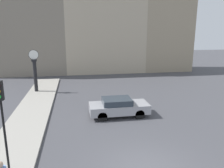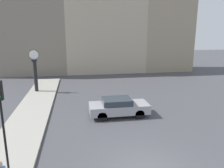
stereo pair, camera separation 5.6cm
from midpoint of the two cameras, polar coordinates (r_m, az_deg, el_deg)
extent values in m
cube|color=#A39E93|center=(18.56, -19.63, -6.04)|extent=(2.72, 22.00, 0.15)
cube|color=gray|center=(33.91, -21.53, 14.74)|extent=(10.87, 5.00, 14.58)
cube|color=#B7A88E|center=(33.64, -1.79, 17.31)|extent=(11.51, 5.00, 16.52)
cube|color=gray|center=(36.14, 13.86, 14.66)|extent=(7.51, 5.00, 13.99)
cube|color=#9E9EA3|center=(16.05, 1.92, -6.26)|extent=(4.29, 1.82, 0.64)
cube|color=#2D3842|center=(15.85, 1.32, -4.51)|extent=(2.06, 1.64, 0.41)
cylinder|color=black|center=(17.17, 5.76, -5.93)|extent=(0.68, 0.22, 0.68)
cylinder|color=black|center=(15.73, 7.31, -7.83)|extent=(0.68, 0.22, 0.68)
cylinder|color=black|center=(16.69, -3.15, -6.46)|extent=(0.68, 0.22, 0.68)
cylinder|color=black|center=(15.20, -2.45, -8.50)|extent=(0.68, 0.22, 0.68)
cylinder|color=black|center=(9.99, -26.02, -12.95)|extent=(0.09, 0.09, 3.34)
cylinder|color=black|center=(23.17, -19.26, 1.87)|extent=(0.35, 0.35, 3.03)
cube|color=black|center=(22.92, -19.58, 5.84)|extent=(0.45, 0.45, 0.21)
cylinder|color=black|center=(22.86, -19.69, 7.21)|extent=(0.98, 0.04, 0.98)
cylinder|color=white|center=(22.86, -19.69, 7.21)|extent=(0.90, 0.06, 0.90)
camera|label=1|loc=(0.03, -89.91, 0.02)|focal=35.00mm
camera|label=2|loc=(0.03, 90.09, -0.02)|focal=35.00mm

